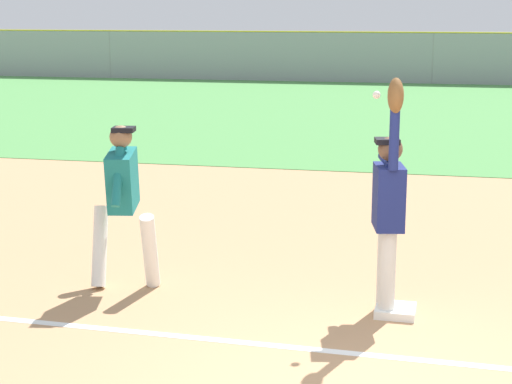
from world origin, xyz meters
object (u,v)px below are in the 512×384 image
at_px(first_base, 395,311).
at_px(baseball, 377,95).
at_px(fielder, 389,200).
at_px(runner, 123,195).
at_px(parked_car_red, 451,60).
at_px(parked_car_silver, 344,59).
at_px(parked_car_black, 245,58).

xyz_separation_m(first_base, baseball, (-0.25, 0.09, 2.06)).
distance_m(first_base, fielder, 1.08).
relative_size(runner, parked_car_red, 0.39).
relative_size(first_base, parked_car_silver, 0.08).
relative_size(runner, baseball, 23.24).
xyz_separation_m(runner, parked_car_silver, (-1.17, 30.32, -0.32)).
bearing_deg(first_base, baseball, 161.06).
distance_m(fielder, parked_car_red, 30.83).
relative_size(fielder, parked_car_black, 0.50).
bearing_deg(parked_car_silver, baseball, -80.26).
bearing_deg(fielder, parked_car_red, -102.66).
bearing_deg(parked_car_red, parked_car_silver, -176.06).
xyz_separation_m(parked_car_black, parked_car_red, (9.40, -0.02, 0.00)).
relative_size(first_base, fielder, 0.17).
relative_size(parked_car_black, parked_car_red, 1.04).
bearing_deg(baseball, parked_car_black, 105.34).
bearing_deg(runner, parked_car_silver, 82.20).
height_order(baseball, parked_car_silver, baseball).
relative_size(first_base, runner, 0.22).
height_order(fielder, parked_car_black, fielder).
bearing_deg(first_base, parked_car_red, 88.66).
bearing_deg(parked_car_black, fielder, -80.33).
distance_m(first_base, parked_car_red, 30.83).
height_order(runner, parked_car_silver, runner).
distance_m(runner, baseball, 2.80).
height_order(parked_car_black, parked_car_silver, same).
xyz_separation_m(first_base, fielder, (-0.10, 0.00, 1.08)).
relative_size(fielder, parked_car_silver, 0.51).
xyz_separation_m(first_base, parked_car_silver, (-3.99, 30.53, 0.63)).
bearing_deg(baseball, parked_car_silver, 97.00).
xyz_separation_m(fielder, parked_car_silver, (-3.89, 30.52, -0.45)).
xyz_separation_m(fielder, baseball, (-0.15, 0.08, 0.98)).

